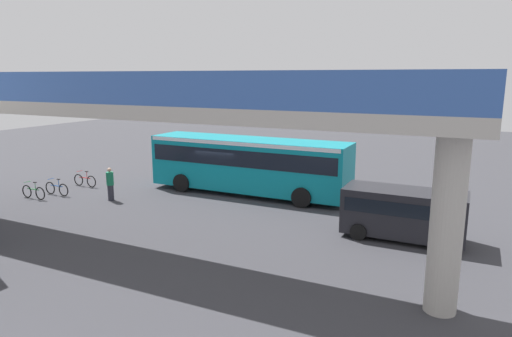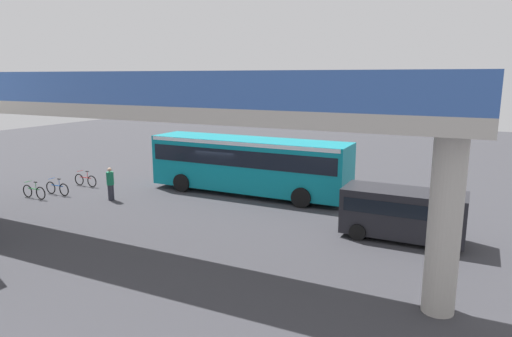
% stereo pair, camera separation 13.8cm
% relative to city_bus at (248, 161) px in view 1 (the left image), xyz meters
% --- Properties ---
extents(ground, '(80.00, 80.00, 0.00)m').
position_rel_city_bus_xyz_m(ground, '(1.46, 0.24, -1.88)').
color(ground, '#38383D').
extents(city_bus, '(11.54, 2.85, 3.15)m').
position_rel_city_bus_xyz_m(city_bus, '(0.00, 0.00, 0.00)').
color(city_bus, '#0C8493').
rests_on(city_bus, ground).
extents(parked_van, '(4.80, 2.17, 2.05)m').
position_rel_city_bus_xyz_m(parked_van, '(-8.99, 3.70, -0.70)').
color(parked_van, black).
rests_on(parked_van, ground).
extents(bicycle_green, '(1.77, 0.44, 0.96)m').
position_rel_city_bus_xyz_m(bicycle_green, '(10.04, 6.12, -1.51)').
color(bicycle_green, black).
rests_on(bicycle_green, ground).
extents(bicycle_red, '(1.77, 0.44, 0.96)m').
position_rel_city_bus_xyz_m(bicycle_red, '(9.69, 2.81, -1.51)').
color(bicycle_red, black).
rests_on(bicycle_red, ground).
extents(bicycle_blue, '(1.77, 0.44, 0.96)m').
position_rel_city_bus_xyz_m(bicycle_blue, '(9.53, 5.02, -1.51)').
color(bicycle_blue, black).
rests_on(bicycle_blue, ground).
extents(pedestrian, '(0.38, 0.38, 1.79)m').
position_rel_city_bus_xyz_m(pedestrian, '(6.02, 4.50, -1.00)').
color(pedestrian, '#2D2D38').
rests_on(pedestrian, ground).
extents(traffic_sign, '(0.08, 0.60, 2.80)m').
position_rel_city_bus_xyz_m(traffic_sign, '(3.45, -3.00, 0.01)').
color(traffic_sign, slate).
rests_on(traffic_sign, ground).
extents(lane_dash_leftmost, '(2.00, 0.20, 0.01)m').
position_rel_city_bus_xyz_m(lane_dash_leftmost, '(-2.54, -2.35, -1.88)').
color(lane_dash_leftmost, silver).
rests_on(lane_dash_leftmost, ground).
extents(lane_dash_left, '(2.00, 0.20, 0.01)m').
position_rel_city_bus_xyz_m(lane_dash_left, '(1.46, -2.35, -1.88)').
color(lane_dash_left, silver).
rests_on(lane_dash_left, ground).
extents(lane_dash_centre, '(2.00, 0.20, 0.01)m').
position_rel_city_bus_xyz_m(lane_dash_centre, '(5.46, -2.35, -1.88)').
color(lane_dash_centre, silver).
rests_on(lane_dash_centre, ground).
extents(pedestrian_overpass, '(26.65, 2.60, 6.73)m').
position_rel_city_bus_xyz_m(pedestrian_overpass, '(1.46, 9.35, 3.09)').
color(pedestrian_overpass, '#B2ADA5').
rests_on(pedestrian_overpass, ground).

